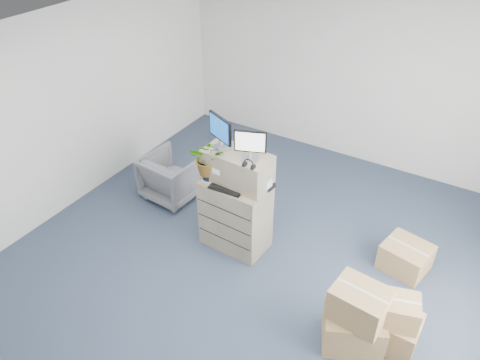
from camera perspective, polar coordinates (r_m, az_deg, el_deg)
name	(u,v)px	position (r m, az deg, el deg)	size (l,w,h in m)	color
ground	(242,281)	(5.90, 0.19, -12.17)	(7.00, 7.00, 0.00)	#273247
wall_back	(356,79)	(7.83, 13.92, 11.88)	(6.00, 0.02, 2.80)	silver
filing_cabinet_lower	(235,215)	(6.07, -0.57, -4.28)	(0.84, 0.51, 0.98)	gray
filing_cabinet_upper	(237,168)	(5.69, -0.34, 1.47)	(0.84, 0.42, 0.42)	gray
monitor_left	(220,131)	(5.56, -2.44, 6.02)	(0.41, 0.24, 0.43)	#99999E
monitor_right	(250,144)	(5.35, 1.25, 4.45)	(0.36, 0.21, 0.37)	#99999E
headphones	(249,164)	(5.30, 1.09, 1.92)	(0.14, 0.14, 0.02)	black
keyboard	(226,189)	(5.67, -1.69, -1.07)	(0.43, 0.18, 0.02)	black
mouse	(256,196)	(5.54, 1.96, -2.01)	(0.09, 0.06, 0.03)	silver
water_bottle	(247,176)	(5.69, 0.91, 0.47)	(0.07, 0.07, 0.25)	gray
phone_dock	(235,177)	(5.82, -0.66, 0.32)	(0.05, 0.05, 0.12)	silver
external_drive	(266,185)	(5.71, 3.13, -0.62)	(0.20, 0.15, 0.06)	black
tissue_box	(261,181)	(5.64, 2.62, -0.16)	(0.24, 0.12, 0.09)	#3B90C9
potted_plant	(209,162)	(5.73, -3.85, 2.17)	(0.53, 0.56, 0.44)	#9BBB97
office_chair	(172,175)	(7.08, -8.31, 0.64)	(0.75, 0.70, 0.77)	#5A5A5F
cardboard_boxes	(379,305)	(5.45, 16.60, -14.34)	(1.00, 2.05, 0.81)	#A57D4F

